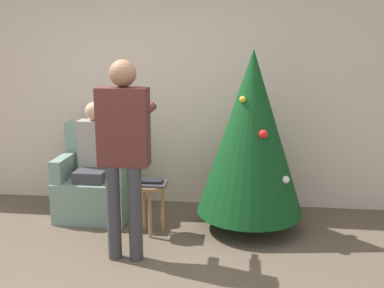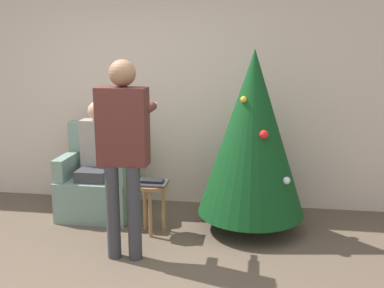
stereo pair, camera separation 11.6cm
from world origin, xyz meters
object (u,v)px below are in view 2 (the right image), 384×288
Objects in this scene: christmas_tree at (253,133)px; person_seated at (97,154)px; person_standing at (123,141)px; side_stool at (153,195)px; armchair at (99,183)px.

person_seated is (-1.67, 0.14, -0.31)m from christmas_tree.
side_stool is at bearing 76.75° from person_standing.
armchair is at bearing 90.00° from person_seated.
armchair is at bearing 149.97° from side_stool.
person_seated is 1.13m from person_standing.
side_stool is (0.71, -0.41, 0.05)m from armchair.
armchair reaches higher than side_stool.
christmas_tree is 1.45× the size of person_seated.
person_seated is 0.72× the size of person_standing.
side_stool is (0.71, -0.38, -0.29)m from person_seated.
person_standing is 3.40× the size of side_stool.
person_seated is at bearing -90.00° from armchair.
person_standing is at bearing -56.84° from person_seated.
side_stool is at bearing -165.73° from christmas_tree.
christmas_tree is 1.80m from armchair.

